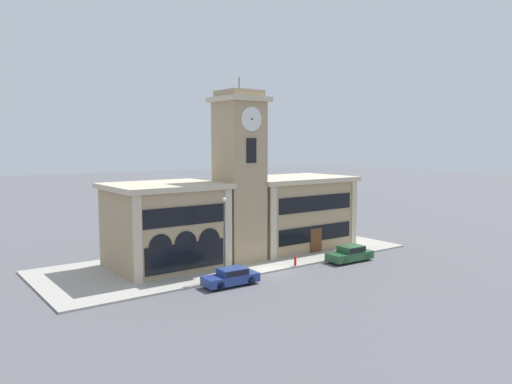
% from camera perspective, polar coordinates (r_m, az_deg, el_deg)
% --- Properties ---
extents(ground_plane, '(300.00, 300.00, 0.00)m').
position_cam_1_polar(ground_plane, '(43.36, 2.05, -9.15)').
color(ground_plane, '#56565B').
extents(sidewalk_kerb, '(35.64, 12.93, 0.15)m').
position_cam_1_polar(sidewalk_kerb, '(48.42, -2.77, -7.49)').
color(sidewalk_kerb, '#A39E93').
rests_on(sidewalk_kerb, ground_plane).
extents(clock_tower, '(4.43, 4.43, 17.01)m').
position_cam_1_polar(clock_tower, '(46.17, -1.91, 1.78)').
color(clock_tower, tan).
rests_on(clock_tower, ground_plane).
extents(town_hall_left_wing, '(9.80, 8.34, 7.53)m').
position_cam_1_polar(town_hall_left_wing, '(44.92, -10.39, -3.78)').
color(town_hall_left_wing, tan).
rests_on(town_hall_left_wing, ground_plane).
extents(town_hall_right_wing, '(12.35, 8.34, 7.51)m').
position_cam_1_polar(town_hall_right_wing, '(52.99, 4.04, -2.28)').
color(town_hall_right_wing, tan).
rests_on(town_hall_right_wing, ground_plane).
extents(parked_car_near, '(4.51, 1.91, 1.36)m').
position_cam_1_polar(parked_car_near, '(39.36, -2.84, -9.61)').
color(parked_car_near, navy).
rests_on(parked_car_near, ground_plane).
extents(parked_car_mid, '(4.63, 2.07, 1.47)m').
position_cam_1_polar(parked_car_mid, '(47.86, 10.70, -6.89)').
color(parked_car_mid, '#285633').
rests_on(parked_car_mid, ground_plane).
extents(street_lamp, '(0.36, 0.36, 6.55)m').
position_cam_1_polar(street_lamp, '(40.39, -3.64, -3.92)').
color(street_lamp, '#4C4C51').
rests_on(street_lamp, sidewalk_kerb).
extents(fire_hydrant, '(0.22, 0.22, 0.87)m').
position_cam_1_polar(fire_hydrant, '(45.00, 4.51, -7.87)').
color(fire_hydrant, red).
rests_on(fire_hydrant, sidewalk_kerb).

